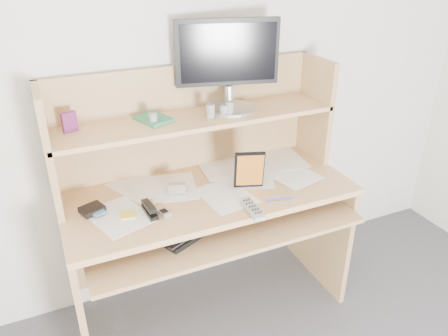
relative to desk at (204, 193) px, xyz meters
name	(u,v)px	position (x,y,z in m)	size (l,w,h in m)	color
back_wall	(183,73)	(0.00, 0.24, 0.56)	(3.60, 0.04, 2.50)	silver
desk	(204,193)	(0.00, 0.00, 0.00)	(1.40, 0.70, 1.30)	tan
paper_clutter	(209,190)	(0.00, -0.08, 0.06)	(1.32, 0.54, 0.01)	white
keyboard	(201,220)	(-0.09, -0.19, -0.03)	(0.51, 0.35, 0.03)	black
tv_remote	(252,209)	(0.10, -0.33, 0.07)	(0.05, 0.18, 0.02)	#A5A6A0
flip_phone	(163,211)	(-0.27, -0.19, 0.07)	(0.04, 0.08, 0.02)	#AAA9AC
stapler	(150,209)	(-0.32, -0.17, 0.08)	(0.04, 0.13, 0.04)	black
wallet	(92,209)	(-0.55, -0.05, 0.07)	(0.10, 0.08, 0.02)	black
sticky_note_pad	(128,215)	(-0.41, -0.14, 0.06)	(0.07, 0.07, 0.01)	#F6FF43
digital_camera	(177,188)	(-0.15, -0.05, 0.09)	(0.08, 0.03, 0.05)	#A1A1A3
game_case	(249,170)	(0.18, -0.15, 0.16)	(0.14, 0.02, 0.20)	black
blue_pen	(280,199)	(0.27, -0.30, 0.07)	(0.01, 0.01, 0.13)	blue
card_box	(70,122)	(-0.57, 0.11, 0.43)	(0.07, 0.02, 0.09)	#A02215
shelf_book	(154,119)	(-0.20, 0.10, 0.39)	(0.12, 0.17, 0.02)	#327D45
chip_stack_a	(153,119)	(-0.22, 0.05, 0.41)	(0.04, 0.04, 0.05)	black
chip_stack_b	(229,109)	(0.15, 0.02, 0.42)	(0.04, 0.04, 0.07)	white
chip_stack_c	(224,110)	(0.12, 0.02, 0.42)	(0.05, 0.05, 0.06)	black
chip_stack_d	(210,111)	(0.05, 0.02, 0.42)	(0.04, 0.04, 0.07)	silver
monitor	(228,62)	(0.18, 0.11, 0.62)	(0.50, 0.25, 0.44)	#BBBCC1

